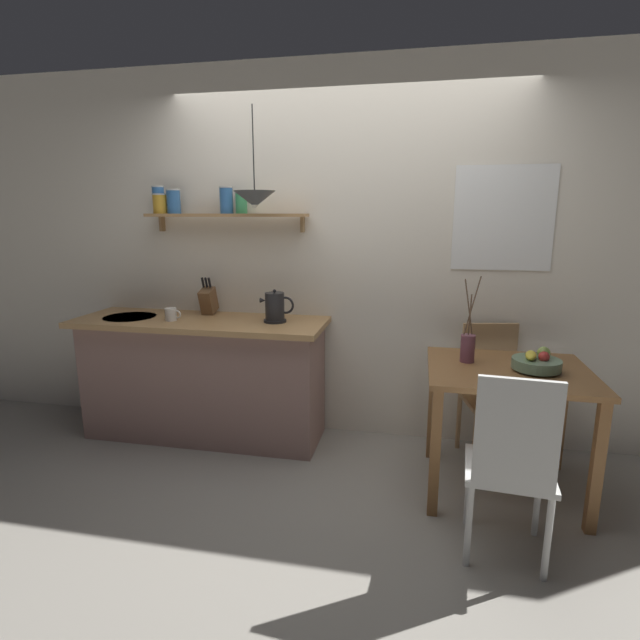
# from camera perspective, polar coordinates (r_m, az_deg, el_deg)

# --- Properties ---
(ground_plane) EXTENTS (14.00, 14.00, 0.00)m
(ground_plane) POSITION_cam_1_polar(r_m,az_deg,el_deg) (3.39, 0.84, -16.86)
(ground_plane) COLOR gray
(back_wall) EXTENTS (6.80, 0.11, 2.70)m
(back_wall) POSITION_cam_1_polar(r_m,az_deg,el_deg) (3.59, 6.09, 7.40)
(back_wall) COLOR silver
(back_wall) RESTS_ON ground_plane
(kitchen_counter) EXTENTS (1.83, 0.63, 0.91)m
(kitchen_counter) POSITION_cam_1_polar(r_m,az_deg,el_deg) (3.78, -13.39, -6.49)
(kitchen_counter) COLOR gray
(kitchen_counter) RESTS_ON ground_plane
(wall_shelf) EXTENTS (1.20, 0.20, 0.33)m
(wall_shelf) POSITION_cam_1_polar(r_m,az_deg,el_deg) (3.75, -13.47, 12.69)
(wall_shelf) COLOR tan
(dining_table) EXTENTS (0.91, 0.78, 0.78)m
(dining_table) POSITION_cam_1_polar(r_m,az_deg,el_deg) (3.09, 20.98, -7.55)
(dining_table) COLOR brown
(dining_table) RESTS_ON ground_plane
(dining_chair_near) EXTENTS (0.44, 0.43, 0.96)m
(dining_chair_near) POSITION_cam_1_polar(r_m,az_deg,el_deg) (2.53, 21.42, -15.10)
(dining_chair_near) COLOR silver
(dining_chair_near) RESTS_ON ground_plane
(dining_chair_far) EXTENTS (0.51, 0.50, 0.92)m
(dining_chair_far) POSITION_cam_1_polar(r_m,az_deg,el_deg) (3.56, 19.48, -7.19)
(dining_chair_far) COLOR tan
(dining_chair_far) RESTS_ON ground_plane
(fruit_bowl) EXTENTS (0.27, 0.27, 0.13)m
(fruit_bowl) POSITION_cam_1_polar(r_m,az_deg,el_deg) (3.05, 23.96, -4.54)
(fruit_bowl) COLOR slate
(fruit_bowl) RESTS_ON dining_table
(twig_vase) EXTENTS (0.10, 0.09, 0.52)m
(twig_vase) POSITION_cam_1_polar(r_m,az_deg,el_deg) (3.08, 16.85, -2.98)
(twig_vase) COLOR brown
(twig_vase) RESTS_ON dining_table
(electric_kettle) EXTENTS (0.24, 0.16, 0.23)m
(electric_kettle) POSITION_cam_1_polar(r_m,az_deg,el_deg) (3.44, -5.24, 1.46)
(electric_kettle) COLOR black
(electric_kettle) RESTS_ON kitchen_counter
(knife_block) EXTENTS (0.09, 0.17, 0.29)m
(knife_block) POSITION_cam_1_polar(r_m,az_deg,el_deg) (3.78, -12.90, 2.28)
(knife_block) COLOR brown
(knife_block) RESTS_ON kitchen_counter
(coffee_mug_by_sink) EXTENTS (0.12, 0.08, 0.09)m
(coffee_mug_by_sink) POSITION_cam_1_polar(r_m,az_deg,el_deg) (3.64, -16.96, 0.63)
(coffee_mug_by_sink) COLOR white
(coffee_mug_by_sink) RESTS_ON kitchen_counter
(pendant_lamp) EXTENTS (0.28, 0.28, 0.63)m
(pendant_lamp) POSITION_cam_1_polar(r_m,az_deg,el_deg) (3.31, -7.63, 13.83)
(pendant_lamp) COLOR black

